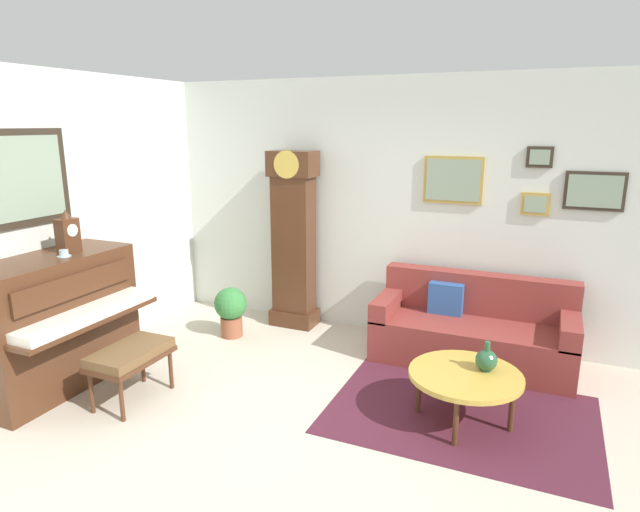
{
  "coord_description": "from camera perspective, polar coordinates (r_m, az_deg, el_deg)",
  "views": [
    {
      "loc": [
        1.7,
        -3.23,
        2.31
      ],
      "look_at": [
        -0.32,
        1.39,
        1.06
      ],
      "focal_mm": 30.01,
      "sensor_mm": 36.0,
      "label": 1
    }
  ],
  "objects": [
    {
      "name": "ground_plane",
      "position": [
        4.34,
        -3.68,
        -19.0
      ],
      "size": [
        6.4,
        6.0,
        0.1
      ],
      "primitive_type": "cube",
      "color": "beige"
    },
    {
      "name": "wall_left",
      "position": [
        5.45,
        -29.1,
        2.68
      ],
      "size": [
        0.13,
        4.9,
        2.8
      ],
      "color": "silver",
      "rests_on": "ground_plane"
    },
    {
      "name": "wall_back",
      "position": [
        5.94,
        6.93,
        5.08
      ],
      "size": [
        5.3,
        0.13,
        2.8
      ],
      "color": "silver",
      "rests_on": "ground_plane"
    },
    {
      "name": "area_rug",
      "position": [
        4.69,
        14.74,
        -16.0
      ],
      "size": [
        2.1,
        1.5,
        0.01
      ],
      "primitive_type": "cube",
      "color": "#4C1E2D",
      "rests_on": "ground_plane"
    },
    {
      "name": "piano",
      "position": [
        5.31,
        -26.37,
        -6.32
      ],
      "size": [
        0.87,
        1.44,
        1.19
      ],
      "color": "#4C2B19",
      "rests_on": "ground_plane"
    },
    {
      "name": "piano_bench",
      "position": [
        4.85,
        -19.55,
        -10.01
      ],
      "size": [
        0.42,
        0.7,
        0.48
      ],
      "color": "#4C2B19",
      "rests_on": "ground_plane"
    },
    {
      "name": "grandfather_clock",
      "position": [
        6.12,
        -2.82,
        1.23
      ],
      "size": [
        0.52,
        0.34,
        2.03
      ],
      "color": "#4C2B19",
      "rests_on": "ground_plane"
    },
    {
      "name": "couch",
      "position": [
        5.57,
        15.96,
        -7.64
      ],
      "size": [
        1.9,
        0.8,
        0.84
      ],
      "color": "maroon",
      "rests_on": "ground_plane"
    },
    {
      "name": "coffee_table",
      "position": [
        4.43,
        15.23,
        -12.29
      ],
      "size": [
        0.88,
        0.88,
        0.42
      ],
      "color": "gold",
      "rests_on": "ground_plane"
    },
    {
      "name": "mantel_clock",
      "position": [
        5.26,
        -25.31,
        2.24
      ],
      "size": [
        0.13,
        0.18,
        0.38
      ],
      "color": "#4C2B19",
      "rests_on": "piano"
    },
    {
      "name": "teacup",
      "position": [
        5.11,
        -25.65,
        0.21
      ],
      "size": [
        0.12,
        0.12,
        0.06
      ],
      "color": "#ADC6D6",
      "rests_on": "piano"
    },
    {
      "name": "green_jug",
      "position": [
        4.47,
        17.32,
        -10.54
      ],
      "size": [
        0.17,
        0.17,
        0.24
      ],
      "color": "#234C33",
      "rests_on": "coffee_table"
    },
    {
      "name": "potted_plant",
      "position": [
        6.02,
        -9.49,
        -5.54
      ],
      "size": [
        0.36,
        0.36,
        0.56
      ],
      "color": "#935138",
      "rests_on": "ground_plane"
    }
  ]
}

